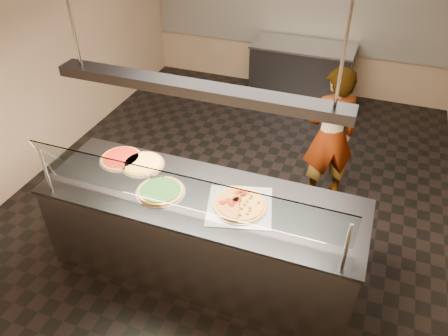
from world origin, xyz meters
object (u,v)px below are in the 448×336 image
(serving_counter, at_px, (203,233))
(pizza_cheese, at_px, (143,163))
(sneeze_guard, at_px, (183,193))
(perforated_tray, at_px, (240,206))
(half_pizza_sausage, at_px, (252,207))
(pizza_spatula, at_px, (152,174))
(pizza_tomato, at_px, (121,158))
(worker, at_px, (330,136))
(heat_lamp_housing, at_px, (197,89))
(prep_table, at_px, (301,73))
(half_pizza_pepperoni, at_px, (228,201))
(pizza_spinach, at_px, (161,190))

(serving_counter, relative_size, pizza_cheese, 6.88)
(sneeze_guard, xyz_separation_m, perforated_tray, (0.36, 0.32, -0.29))
(half_pizza_sausage, height_order, pizza_spatula, half_pizza_sausage)
(pizza_tomato, relative_size, pizza_spatula, 1.68)
(pizza_cheese, distance_m, pizza_tomato, 0.24)
(half_pizza_sausage, bearing_deg, perforated_tray, -179.12)
(pizza_cheese, xyz_separation_m, pizza_tomato, (-0.24, 0.01, 0.00))
(serving_counter, distance_m, worker, 1.83)
(worker, xyz_separation_m, heat_lamp_housing, (-0.89, -1.56, 1.13))
(prep_table, bearing_deg, pizza_cheese, -102.28)
(sneeze_guard, relative_size, half_pizza_sausage, 5.40)
(pizza_cheese, bearing_deg, perforated_tray, -13.26)
(sneeze_guard, xyz_separation_m, half_pizza_pepperoni, (0.26, 0.32, -0.26))
(sneeze_guard, bearing_deg, pizza_spinach, 143.25)
(serving_counter, bearing_deg, prep_table, 88.64)
(perforated_tray, bearing_deg, pizza_spatula, 172.72)
(pizza_spatula, bearing_deg, prep_table, 80.71)
(half_pizza_sausage, bearing_deg, heat_lamp_housing, 177.53)
(half_pizza_pepperoni, xyz_separation_m, pizza_tomato, (-1.20, 0.26, -0.02))
(pizza_spinach, bearing_deg, pizza_spatula, 135.41)
(half_pizza_sausage, xyz_separation_m, prep_table, (-0.38, 3.89, -0.49))
(half_pizza_pepperoni, height_order, pizza_cheese, half_pizza_pepperoni)
(serving_counter, distance_m, prep_table, 3.87)
(half_pizza_sausage, relative_size, pizza_tomato, 1.17)
(pizza_spinach, xyz_separation_m, pizza_tomato, (-0.59, 0.32, -0.00))
(perforated_tray, bearing_deg, half_pizza_sausage, 0.88)
(pizza_spatula, height_order, heat_lamp_housing, heat_lamp_housing)
(serving_counter, xyz_separation_m, pizza_tomato, (-0.94, 0.24, 0.48))
(pizza_spatula, bearing_deg, half_pizza_sausage, -6.41)
(sneeze_guard, distance_m, heat_lamp_housing, 0.80)
(prep_table, xyz_separation_m, heat_lamp_housing, (-0.09, -3.87, 1.48))
(perforated_tray, distance_m, heat_lamp_housing, 1.08)
(perforated_tray, xyz_separation_m, pizza_spatula, (-0.89, 0.11, 0.02))
(prep_table, bearing_deg, serving_counter, -91.36)
(half_pizza_sausage, distance_m, pizza_spinach, 0.83)
(serving_counter, xyz_separation_m, half_pizza_pepperoni, (0.26, -0.02, 0.50))
(perforated_tray, height_order, prep_table, perforated_tray)
(pizza_spinach, bearing_deg, sneeze_guard, -36.75)
(half_pizza_pepperoni, distance_m, heat_lamp_housing, 1.02)
(sneeze_guard, relative_size, pizza_tomato, 6.30)
(pizza_cheese, xyz_separation_m, heat_lamp_housing, (0.70, -0.23, 1.01))
(pizza_cheese, bearing_deg, pizza_tomato, 178.51)
(perforated_tray, relative_size, pizza_spinach, 1.50)
(pizza_spatula, relative_size, worker, 0.15)
(prep_table, bearing_deg, half_pizza_sausage, -84.42)
(pizza_spinach, bearing_deg, perforated_tray, 4.62)
(pizza_spinach, height_order, pizza_spatula, pizza_spatula)
(worker, bearing_deg, prep_table, -99.12)
(prep_table, distance_m, worker, 2.47)
(pizza_cheese, bearing_deg, pizza_spinach, -41.55)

